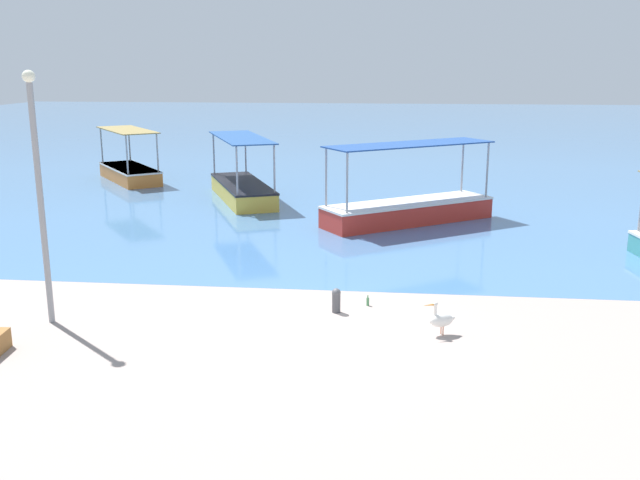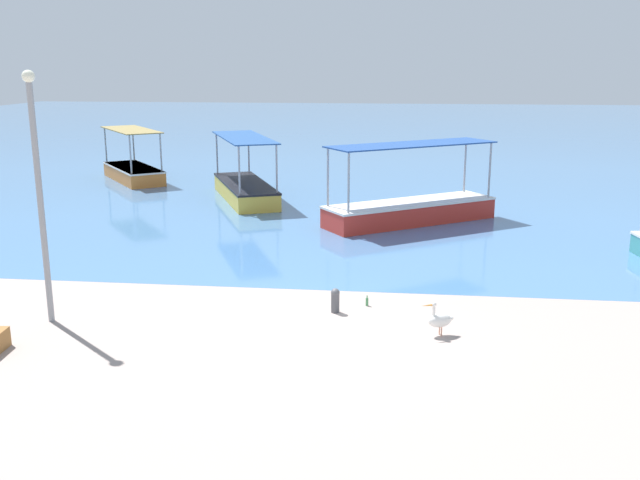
# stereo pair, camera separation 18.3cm
# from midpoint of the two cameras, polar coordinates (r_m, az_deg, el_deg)

# --- Properties ---
(ground) EXTENTS (120.00, 120.00, 0.00)m
(ground) POSITION_cam_midpoint_polar(r_m,az_deg,el_deg) (16.19, -0.45, -7.32)
(ground) COLOR #9F8E86
(harbor_water) EXTENTS (110.00, 90.00, 0.00)m
(harbor_water) POSITION_cam_midpoint_polar(r_m,az_deg,el_deg) (63.27, 5.05, 8.60)
(harbor_water) COLOR teal
(harbor_water) RESTS_ON ground
(fishing_boat_far_left) EXTENTS (4.17, 6.52, 2.76)m
(fishing_boat_far_left) POSITION_cam_midpoint_polar(r_m,az_deg,el_deg) (31.63, -5.85, 4.23)
(fishing_boat_far_left) COLOR gold
(fishing_boat_far_left) RESTS_ON harbor_water
(fishing_boat_near_right) EXTENTS (4.58, 5.28, 2.62)m
(fishing_boat_near_right) POSITION_cam_midpoint_polar(r_m,az_deg,el_deg) (37.85, -14.57, 5.42)
(fishing_boat_near_right) COLOR orange
(fishing_boat_near_right) RESTS_ON harbor_water
(fishing_boat_outer) EXTENTS (6.60, 5.37, 2.98)m
(fishing_boat_outer) POSITION_cam_midpoint_polar(r_m,az_deg,el_deg) (27.09, 7.43, 2.59)
(fishing_boat_outer) COLOR red
(fishing_boat_outer) RESTS_ON harbor_water
(pelican) EXTENTS (0.77, 0.48, 0.80)m
(pelican) POSITION_cam_midpoint_polar(r_m,az_deg,el_deg) (16.06, 9.87, -6.28)
(pelican) COLOR #E0997A
(pelican) RESTS_ON ground
(lamp_post) EXTENTS (0.28, 0.28, 5.74)m
(lamp_post) POSITION_cam_midpoint_polar(r_m,az_deg,el_deg) (17.14, -21.29, 4.12)
(lamp_post) COLOR gray
(lamp_post) RESTS_ON ground
(mooring_bollard) EXTENTS (0.22, 0.22, 0.61)m
(mooring_bollard) POSITION_cam_midpoint_polar(r_m,az_deg,el_deg) (17.28, 1.53, -4.79)
(mooring_bollard) COLOR #47474C
(mooring_bollard) RESTS_ON ground
(glass_bottle) EXTENTS (0.07, 0.07, 0.27)m
(glass_bottle) POSITION_cam_midpoint_polar(r_m,az_deg,el_deg) (17.84, 4.08, -4.94)
(glass_bottle) COLOR #3F7F4C
(glass_bottle) RESTS_ON ground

